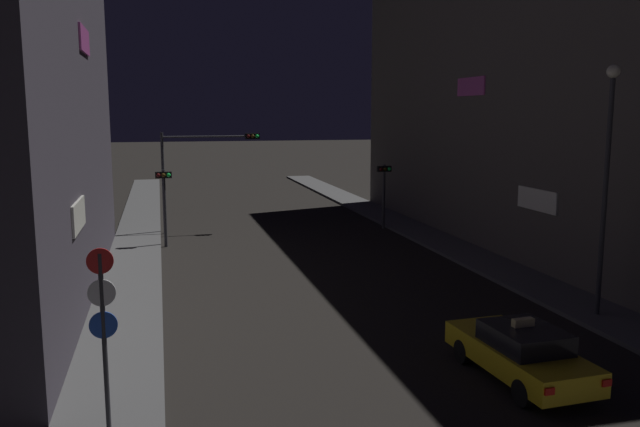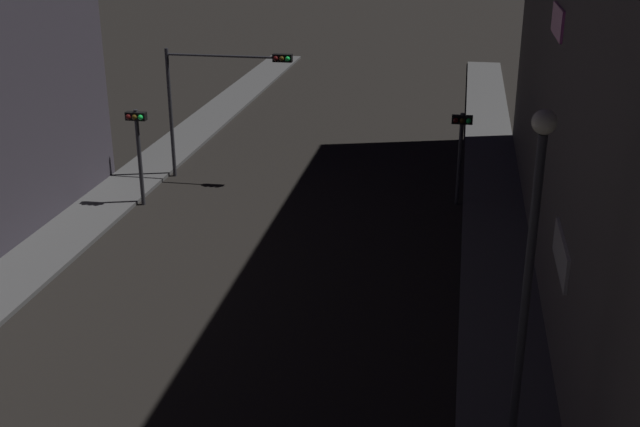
% 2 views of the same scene
% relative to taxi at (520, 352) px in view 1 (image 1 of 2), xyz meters
% --- Properties ---
extents(sidewalk_left, '(2.38, 63.42, 0.15)m').
position_rel_taxi_xyz_m(sidewalk_left, '(-9.90, 20.13, -0.66)').
color(sidewalk_left, '#4C4C4C').
rests_on(sidewalk_left, ground_plane).
extents(sidewalk_right, '(2.38, 63.42, 0.15)m').
position_rel_taxi_xyz_m(sidewalk_right, '(5.32, 20.13, -0.66)').
color(sidewalk_right, '#4C4C4C').
rests_on(sidewalk_right, ground_plane).
extents(building_facade_right, '(12.06, 31.22, 17.30)m').
position_rel_taxi_xyz_m(building_facade_right, '(12.50, 15.91, 7.91)').
color(building_facade_right, '#514C47').
rests_on(building_facade_right, ground_plane).
extents(taxi, '(2.04, 4.54, 1.62)m').
position_rel_taxi_xyz_m(taxi, '(0.00, 0.00, 0.00)').
color(taxi, yellow).
rests_on(taxi, ground_plane).
extents(traffic_light_overhead, '(5.45, 0.41, 5.62)m').
position_rel_taxi_xyz_m(traffic_light_overhead, '(-6.39, 22.58, 3.36)').
color(traffic_light_overhead, '#2D2D33').
rests_on(traffic_light_overhead, ground_plane).
extents(traffic_light_left_kerb, '(0.80, 0.42, 3.88)m').
position_rel_taxi_xyz_m(traffic_light_left_kerb, '(-8.46, 18.91, 2.03)').
color(traffic_light_left_kerb, '#2D2D33').
rests_on(traffic_light_left_kerb, ground_plane).
extents(traffic_light_right_kerb, '(0.80, 0.42, 3.74)m').
position_rel_taxi_xyz_m(traffic_light_right_kerb, '(3.88, 21.14, 1.94)').
color(traffic_light_right_kerb, '#2D2D33').
rests_on(traffic_light_right_kerb, ground_plane).
extents(sign_pole_left, '(0.55, 0.10, 3.90)m').
position_rel_taxi_xyz_m(sign_pole_left, '(-9.83, -0.73, 1.75)').
color(sign_pole_left, '#2D2D33').
rests_on(sign_pole_left, sidewalk_left).
extents(street_lamp_near_block, '(0.42, 0.42, 8.00)m').
position_rel_taxi_xyz_m(street_lamp_near_block, '(5.13, 3.80, 4.31)').
color(street_lamp_near_block, '#2D2D33').
rests_on(street_lamp_near_block, sidewalk_right).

